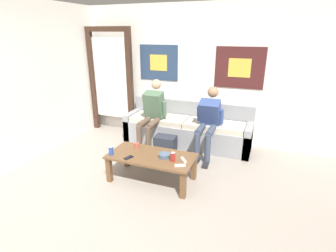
# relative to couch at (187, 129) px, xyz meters

# --- Properties ---
(ground_plane) EXTENTS (18.00, 18.00, 0.00)m
(ground_plane) POSITION_rel_couch_xyz_m (-0.15, -2.47, -0.29)
(ground_plane) COLOR gray
(wall_back) EXTENTS (10.00, 0.07, 2.55)m
(wall_back) POSITION_rel_couch_xyz_m (-0.15, 0.35, 0.99)
(wall_back) COLOR white
(wall_back) RESTS_ON ground_plane
(door_frame) EXTENTS (1.00, 0.10, 2.15)m
(door_frame) POSITION_rel_couch_xyz_m (-1.72, 0.13, 0.91)
(door_frame) COLOR #382319
(door_frame) RESTS_ON ground_plane
(couch) EXTENTS (2.39, 0.69, 0.79)m
(couch) POSITION_rel_couch_xyz_m (0.00, 0.00, 0.00)
(couch) COLOR gray
(couch) RESTS_ON ground_plane
(coffee_table) EXTENTS (1.23, 0.61, 0.40)m
(coffee_table) POSITION_rel_couch_xyz_m (-0.07, -1.48, 0.05)
(coffee_table) COLOR brown
(coffee_table) RESTS_ON ground_plane
(person_seated_adult) EXTENTS (0.47, 0.85, 1.23)m
(person_seated_adult) POSITION_rel_couch_xyz_m (-0.57, -0.35, 0.38)
(person_seated_adult) COLOR brown
(person_seated_adult) RESTS_ON ground_plane
(person_seated_teen) EXTENTS (0.47, 0.90, 1.16)m
(person_seated_teen) POSITION_rel_couch_xyz_m (0.47, -0.32, 0.35)
(person_seated_teen) COLOR #384256
(person_seated_teen) RESTS_ON ground_plane
(backpack) EXTENTS (0.35, 0.28, 0.41)m
(backpack) POSITION_rel_couch_xyz_m (-0.14, -0.78, -0.09)
(backpack) COLOR #282D38
(backpack) RESTS_ON ground_plane
(ceramic_bowl) EXTENTS (0.16, 0.16, 0.06)m
(ceramic_bowl) POSITION_rel_couch_xyz_m (0.13, -1.47, 0.15)
(ceramic_bowl) COLOR #475B75
(ceramic_bowl) RESTS_ON coffee_table
(pillar_candle) EXTENTS (0.07, 0.07, 0.09)m
(pillar_candle) POSITION_rel_couch_xyz_m (-0.38, -1.33, 0.15)
(pillar_candle) COLOR #B24C42
(pillar_candle) RESTS_ON coffee_table
(drink_can_blue) EXTENTS (0.07, 0.07, 0.12)m
(drink_can_blue) POSITION_rel_couch_xyz_m (-0.61, -1.66, 0.18)
(drink_can_blue) COLOR #28479E
(drink_can_blue) RESTS_ON coffee_table
(drink_can_red) EXTENTS (0.07, 0.07, 0.12)m
(drink_can_red) POSITION_rel_couch_xyz_m (0.27, -1.53, 0.18)
(drink_can_red) COLOR maroon
(drink_can_red) RESTS_ON coffee_table
(game_controller_near_left) EXTENTS (0.12, 0.13, 0.03)m
(game_controller_near_left) POSITION_rel_couch_xyz_m (0.40, -1.47, 0.13)
(game_controller_near_left) COLOR white
(game_controller_near_left) RESTS_ON coffee_table
(game_controller_near_right) EXTENTS (0.14, 0.09, 0.03)m
(game_controller_near_right) POSITION_rel_couch_xyz_m (0.41, -1.63, 0.13)
(game_controller_near_right) COLOR white
(game_controller_near_right) RESTS_ON coffee_table
(cell_phone) EXTENTS (0.11, 0.15, 0.01)m
(cell_phone) POSITION_rel_couch_xyz_m (-0.33, -1.67, 0.12)
(cell_phone) COLOR black
(cell_phone) RESTS_ON coffee_table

